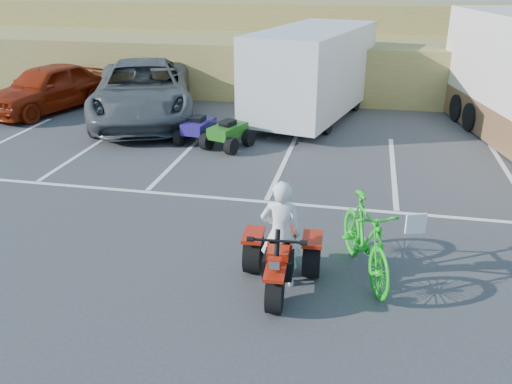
% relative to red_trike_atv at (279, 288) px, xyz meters
% --- Properties ---
extents(ground, '(100.00, 100.00, 0.00)m').
position_rel_red_trike_atv_xyz_m(ground, '(-0.81, 0.80, 0.00)').
color(ground, '#39393B').
rests_on(ground, ground).
extents(parking_stripes, '(28.00, 5.16, 0.01)m').
position_rel_red_trike_atv_xyz_m(parking_stripes, '(0.06, 4.87, 0.00)').
color(parking_stripes, white).
rests_on(parking_stripes, ground).
extents(grass_embankment, '(40.00, 8.50, 3.10)m').
position_rel_red_trike_atv_xyz_m(grass_embankment, '(-0.81, 16.28, 1.42)').
color(grass_embankment, olive).
rests_on(grass_embankment, ground).
extents(red_trike_atv, '(1.35, 1.75, 1.09)m').
position_rel_red_trike_atv_xyz_m(red_trike_atv, '(0.00, 0.00, 0.00)').
color(red_trike_atv, '#A81B09').
rests_on(red_trike_atv, ground).
extents(rider, '(0.65, 0.45, 1.73)m').
position_rel_red_trike_atv_xyz_m(rider, '(-0.01, 0.15, 0.87)').
color(rider, white).
rests_on(rider, ground).
extents(green_dirt_bike, '(1.31, 2.26, 1.31)m').
position_rel_red_trike_atv_xyz_m(green_dirt_bike, '(1.26, 0.67, 0.66)').
color(green_dirt_bike, '#14BF19').
rests_on(green_dirt_bike, ground).
extents(grey_pickup, '(5.08, 7.19, 1.82)m').
position_rel_red_trike_atv_xyz_m(grey_pickup, '(-5.90, 9.01, 0.91)').
color(grey_pickup, '#46494D').
rests_on(grey_pickup, ground).
extents(red_car, '(3.12, 4.97, 1.58)m').
position_rel_red_trike_atv_xyz_m(red_car, '(-9.50, 9.35, 0.79)').
color(red_car, maroon).
rests_on(red_car, ground).
extents(cargo_trailer, '(3.80, 6.47, 2.83)m').
position_rel_red_trike_atv_xyz_m(cargo_trailer, '(-0.63, 10.21, 1.53)').
color(cargo_trailer, silver).
rests_on(cargo_trailer, ground).
extents(quad_atv_blue, '(1.14, 1.42, 0.85)m').
position_rel_red_trike_atv_xyz_m(quad_atv_blue, '(-3.42, 6.92, 0.00)').
color(quad_atv_blue, navy).
rests_on(quad_atv_blue, ground).
extents(quad_atv_green, '(1.37, 1.57, 0.86)m').
position_rel_red_trike_atv_xyz_m(quad_atv_green, '(-2.50, 6.62, 0.00)').
color(quad_atv_green, '#1D6116').
rests_on(quad_atv_green, ground).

